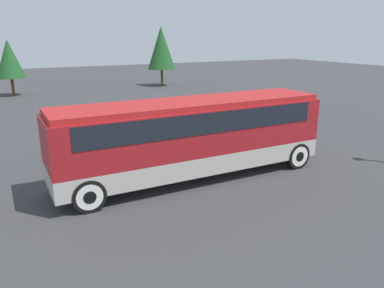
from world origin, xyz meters
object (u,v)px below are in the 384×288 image
at_px(tour_bus, 194,132).
at_px(parked_car_mid, 178,113).
at_px(parked_car_near, 128,130).
at_px(parked_car_far, 198,124).

distance_m(tour_bus, parked_car_mid, 9.98).
distance_m(tour_bus, parked_car_near, 6.65).
distance_m(parked_car_near, parked_car_far, 4.09).
height_order(tour_bus, parked_car_near, tour_bus).
xyz_separation_m(parked_car_mid, parked_car_far, (-0.36, -3.38, 0.00)).
relative_size(parked_car_near, parked_car_far, 0.91).
bearing_deg(parked_car_far, parked_car_near, 170.15).
distance_m(parked_car_near, parked_car_mid, 5.14).
xyz_separation_m(parked_car_near, parked_car_far, (4.03, -0.70, 0.01)).
bearing_deg(tour_bus, parked_car_near, 95.84).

